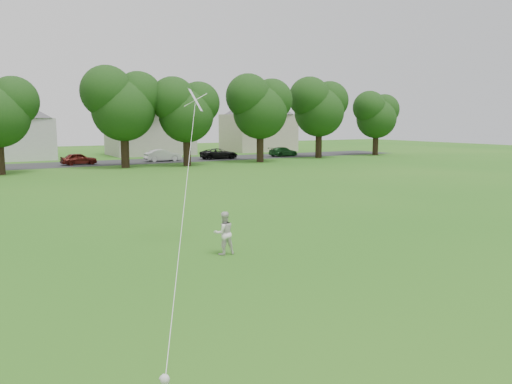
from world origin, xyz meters
TOP-DOWN VIEW (x-y plane):
  - ground at (0.00, 0.00)m, footprint 160.00×160.00m
  - street at (0.00, 42.00)m, footprint 90.00×7.00m
  - older_boy at (2.50, 4.11)m, footprint 0.72×0.58m
  - kite at (-0.01, 1.04)m, footprint 2.75×5.27m
  - tree_row at (2.54, 35.87)m, footprint 83.61×9.44m
  - parked_cars at (0.95, 41.00)m, footprint 63.12×2.65m
  - house_row at (-0.37, 52.00)m, footprint 77.42×14.27m

SIDE VIEW (x-z plane):
  - ground at x=0.00m, z-range 0.00..0.00m
  - street at x=0.00m, z-range 0.00..0.01m
  - parked_cars at x=0.95m, z-range -0.02..1.24m
  - older_boy at x=2.50m, z-range 0.00..1.40m
  - kite at x=-0.01m, z-range -2.99..8.57m
  - house_row at x=-0.37m, z-range -0.09..9.59m
  - tree_row at x=2.54m, z-range 0.68..11.43m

